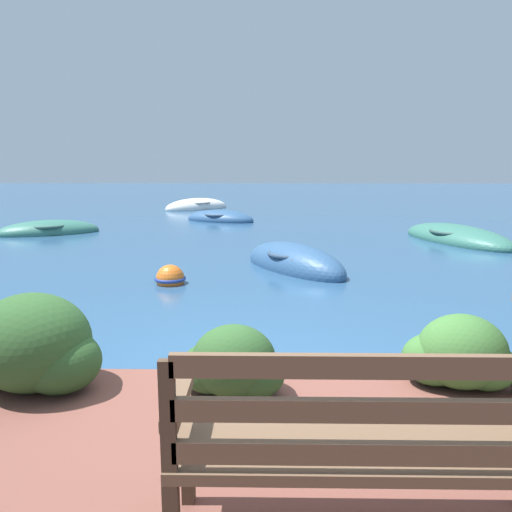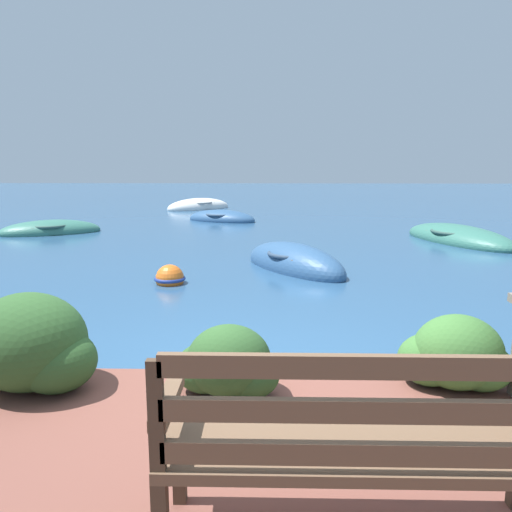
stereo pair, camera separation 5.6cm
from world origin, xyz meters
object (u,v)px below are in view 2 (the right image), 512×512
object	(u,v)px
rowboat_nearest	(294,265)
rowboat_mid	(458,239)
rowboat_distant	(199,207)
park_bench	(360,442)
rowboat_far	(50,231)
rowboat_outer	(222,219)
mooring_buoy	(170,279)

from	to	relation	value
rowboat_nearest	rowboat_mid	distance (m)	5.06
rowboat_distant	park_bench	bearing A→B (deg)	-119.87
rowboat_far	rowboat_mid	bearing A→B (deg)	147.79
rowboat_far	rowboat_distant	size ratio (longest dim) A/B	0.97
park_bench	rowboat_distant	xyz separation A→B (m)	(-3.10, 17.81, -0.64)
rowboat_mid	rowboat_outer	bearing A→B (deg)	35.14
rowboat_distant	mooring_buoy	distance (m)	12.34
rowboat_nearest	rowboat_far	size ratio (longest dim) A/B	0.94
park_bench	mooring_buoy	distance (m)	5.87
rowboat_nearest	mooring_buoy	world-z (taller)	rowboat_nearest
rowboat_nearest	rowboat_distant	distance (m)	11.61
rowboat_distant	mooring_buoy	xyz separation A→B (m)	(1.23, -12.28, 0.01)
rowboat_far	rowboat_outer	xyz separation A→B (m)	(4.22, 2.89, 0.00)
rowboat_mid	mooring_buoy	size ratio (longest dim) A/B	7.32
rowboat_nearest	rowboat_distant	world-z (taller)	rowboat_nearest
rowboat_distant	mooring_buoy	world-z (taller)	rowboat_distant
rowboat_outer	park_bench	bearing A→B (deg)	122.35
rowboat_mid	rowboat_distant	xyz separation A→B (m)	(-7.19, 8.05, 0.01)
park_bench	rowboat_far	world-z (taller)	park_bench
park_bench	rowboat_outer	world-z (taller)	park_bench
park_bench	rowboat_nearest	xyz separation A→B (m)	(0.09, 6.65, -0.64)
rowboat_mid	rowboat_outer	distance (m)	7.16
rowboat_outer	mooring_buoy	distance (m)	8.27
rowboat_outer	rowboat_distant	xyz separation A→B (m)	(-1.28, 4.01, 0.01)
rowboat_distant	rowboat_far	bearing A→B (deg)	-152.85
rowboat_mid	rowboat_distant	bearing A→B (deg)	21.26
rowboat_mid	rowboat_distant	world-z (taller)	rowboat_distant
rowboat_nearest	mooring_buoy	size ratio (longest dim) A/B	5.33
rowboat_mid	rowboat_far	xyz separation A→B (m)	(-10.14, 1.15, -0.00)
park_bench	rowboat_outer	xyz separation A→B (m)	(-1.83, 13.80, -0.65)
rowboat_mid	rowboat_far	bearing A→B (deg)	63.04
park_bench	rowboat_far	size ratio (longest dim) A/B	0.61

